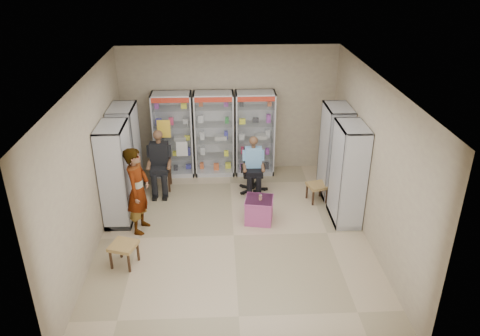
{
  "coord_description": "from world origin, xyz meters",
  "views": [
    {
      "loc": [
        -0.24,
        -7.46,
        5.0
      ],
      "look_at": [
        0.15,
        0.7,
        1.08
      ],
      "focal_mm": 35.0,
      "sensor_mm": 36.0,
      "label": 1
    }
  ],
  "objects_px": {
    "cabinet_left_far": "(126,152)",
    "seated_shopkeeper": "(253,167)",
    "pink_trunk": "(259,210)",
    "woven_stool_a": "(317,192)",
    "cabinet_back_mid": "(214,134)",
    "wooden_chair": "(161,169)",
    "office_chair": "(253,171)",
    "woven_stool_b": "(124,254)",
    "cabinet_right_near": "(348,174)",
    "cabinet_left_near": "(116,175)",
    "cabinet_back_left": "(173,135)",
    "cabinet_right_far": "(335,151)",
    "standing_man": "(138,190)",
    "cabinet_back_right": "(255,133)"
  },
  "relations": [
    {
      "from": "cabinet_back_mid",
      "to": "cabinet_right_near",
      "type": "distance_m",
      "value": 3.41
    },
    {
      "from": "cabinet_back_mid",
      "to": "seated_shopkeeper",
      "type": "relative_size",
      "value": 1.6
    },
    {
      "from": "cabinet_back_right",
      "to": "cabinet_left_far",
      "type": "bearing_deg",
      "value": -161.81
    },
    {
      "from": "cabinet_right_far",
      "to": "pink_trunk",
      "type": "distance_m",
      "value": 2.17
    },
    {
      "from": "woven_stool_a",
      "to": "woven_stool_b",
      "type": "xyz_separation_m",
      "value": [
        -3.73,
        -2.06,
        0.01
      ]
    },
    {
      "from": "cabinet_left_near",
      "to": "seated_shopkeeper",
      "type": "bearing_deg",
      "value": 110.53
    },
    {
      "from": "cabinet_back_left",
      "to": "woven_stool_b",
      "type": "distance_m",
      "value": 3.66
    },
    {
      "from": "pink_trunk",
      "to": "woven_stool_a",
      "type": "relative_size",
      "value": 1.33
    },
    {
      "from": "cabinet_right_far",
      "to": "cabinet_right_near",
      "type": "relative_size",
      "value": 1.0
    },
    {
      "from": "wooden_chair",
      "to": "woven_stool_a",
      "type": "bearing_deg",
      "value": -12.35
    },
    {
      "from": "cabinet_left_far",
      "to": "seated_shopkeeper",
      "type": "relative_size",
      "value": 1.6
    },
    {
      "from": "cabinet_back_left",
      "to": "wooden_chair",
      "type": "height_order",
      "value": "cabinet_back_left"
    },
    {
      "from": "cabinet_right_near",
      "to": "standing_man",
      "type": "distance_m",
      "value": 4.01
    },
    {
      "from": "cabinet_left_near",
      "to": "seated_shopkeeper",
      "type": "distance_m",
      "value": 2.93
    },
    {
      "from": "cabinet_left_far",
      "to": "wooden_chair",
      "type": "xyz_separation_m",
      "value": [
        0.68,
        0.2,
        -0.53
      ]
    },
    {
      "from": "cabinet_right_far",
      "to": "woven_stool_b",
      "type": "height_order",
      "value": "cabinet_right_far"
    },
    {
      "from": "cabinet_right_far",
      "to": "woven_stool_b",
      "type": "bearing_deg",
      "value": 120.13
    },
    {
      "from": "cabinet_left_near",
      "to": "pink_trunk",
      "type": "relative_size",
      "value": 3.86
    },
    {
      "from": "pink_trunk",
      "to": "cabinet_left_near",
      "type": "bearing_deg",
      "value": 175.85
    },
    {
      "from": "cabinet_left_near",
      "to": "woven_stool_b",
      "type": "bearing_deg",
      "value": 12.43
    },
    {
      "from": "cabinet_back_left",
      "to": "cabinet_right_far",
      "type": "distance_m",
      "value": 3.71
    },
    {
      "from": "cabinet_left_far",
      "to": "cabinet_right_far",
      "type": "bearing_deg",
      "value": 87.43
    },
    {
      "from": "pink_trunk",
      "to": "cabinet_right_far",
      "type": "bearing_deg",
      "value": 32.77
    },
    {
      "from": "cabinet_back_left",
      "to": "wooden_chair",
      "type": "xyz_separation_m",
      "value": [
        -0.25,
        -0.73,
        -0.53
      ]
    },
    {
      "from": "wooden_chair",
      "to": "woven_stool_b",
      "type": "height_order",
      "value": "wooden_chair"
    },
    {
      "from": "cabinet_back_left",
      "to": "woven_stool_b",
      "type": "bearing_deg",
      "value": -99.65
    },
    {
      "from": "cabinet_back_mid",
      "to": "cabinet_right_near",
      "type": "bearing_deg",
      "value": -40.84
    },
    {
      "from": "woven_stool_a",
      "to": "cabinet_back_left",
      "type": "bearing_deg",
      "value": 154.84
    },
    {
      "from": "cabinet_back_mid",
      "to": "seated_shopkeeper",
      "type": "height_order",
      "value": "cabinet_back_mid"
    },
    {
      "from": "cabinet_right_far",
      "to": "standing_man",
      "type": "height_order",
      "value": "cabinet_right_far"
    },
    {
      "from": "cabinet_left_near",
      "to": "wooden_chair",
      "type": "height_order",
      "value": "cabinet_left_near"
    },
    {
      "from": "cabinet_right_far",
      "to": "standing_man",
      "type": "bearing_deg",
      "value": 108.0
    },
    {
      "from": "cabinet_right_near",
      "to": "pink_trunk",
      "type": "bearing_deg",
      "value": 89.99
    },
    {
      "from": "office_chair",
      "to": "woven_stool_b",
      "type": "relative_size",
      "value": 2.35
    },
    {
      "from": "cabinet_left_near",
      "to": "office_chair",
      "type": "bearing_deg",
      "value": 111.44
    },
    {
      "from": "seated_shopkeeper",
      "to": "pink_trunk",
      "type": "bearing_deg",
      "value": -88.2
    },
    {
      "from": "woven_stool_a",
      "to": "seated_shopkeeper",
      "type": "bearing_deg",
      "value": 161.09
    },
    {
      "from": "cabinet_back_mid",
      "to": "cabinet_left_near",
      "type": "bearing_deg",
      "value": -132.8
    },
    {
      "from": "woven_stool_b",
      "to": "standing_man",
      "type": "bearing_deg",
      "value": 83.33
    },
    {
      "from": "pink_trunk",
      "to": "woven_stool_a",
      "type": "xyz_separation_m",
      "value": [
        1.31,
        0.76,
        -0.05
      ]
    },
    {
      "from": "cabinet_back_left",
      "to": "cabinet_back_right",
      "type": "relative_size",
      "value": 1.0
    },
    {
      "from": "cabinet_back_left",
      "to": "cabinet_back_right",
      "type": "distance_m",
      "value": 1.9
    },
    {
      "from": "cabinet_left_far",
      "to": "seated_shopkeeper",
      "type": "distance_m",
      "value": 2.75
    },
    {
      "from": "cabinet_right_near",
      "to": "standing_man",
      "type": "height_order",
      "value": "cabinet_right_near"
    },
    {
      "from": "cabinet_right_near",
      "to": "woven_stool_b",
      "type": "relative_size",
      "value": 4.78
    },
    {
      "from": "cabinet_left_far",
      "to": "pink_trunk",
      "type": "distance_m",
      "value": 3.13
    },
    {
      "from": "wooden_chair",
      "to": "office_chair",
      "type": "xyz_separation_m",
      "value": [
        2.04,
        -0.23,
        0.02
      ]
    },
    {
      "from": "office_chair",
      "to": "pink_trunk",
      "type": "bearing_deg",
      "value": -88.26
    },
    {
      "from": "cabinet_left_near",
      "to": "wooden_chair",
      "type": "bearing_deg",
      "value": 152.39
    },
    {
      "from": "cabinet_right_near",
      "to": "pink_trunk",
      "type": "distance_m",
      "value": 1.87
    }
  ]
}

